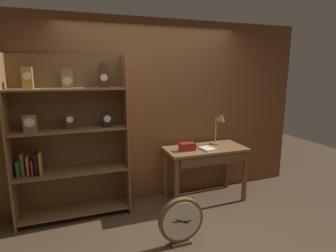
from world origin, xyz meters
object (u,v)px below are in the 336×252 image
(desk_lamp, at_px, (220,124))
(workbench, at_px, (206,155))
(bookshelf, at_px, (69,139))
(toolbox_small, at_px, (187,147))
(round_clock_large, at_px, (181,221))
(open_repair_manual, at_px, (207,149))

(desk_lamp, bearing_deg, workbench, -156.89)
(bookshelf, xyz_separation_m, toolbox_small, (1.53, -0.21, -0.19))
(round_clock_large, bearing_deg, open_repair_manual, 47.84)
(round_clock_large, bearing_deg, desk_lamp, 44.32)
(bookshelf, relative_size, workbench, 1.80)
(bookshelf, distance_m, open_repair_manual, 1.85)
(workbench, xyz_separation_m, desk_lamp, (0.28, 0.12, 0.42))
(workbench, distance_m, round_clock_large, 1.21)
(toolbox_small, xyz_separation_m, round_clock_large, (-0.42, -0.84, -0.58))
(open_repair_manual, bearing_deg, toolbox_small, 160.16)
(toolbox_small, distance_m, round_clock_large, 1.10)
(workbench, height_order, round_clock_large, workbench)
(desk_lamp, height_order, toolbox_small, desk_lamp)
(desk_lamp, height_order, open_repair_manual, desk_lamp)
(toolbox_small, bearing_deg, desk_lamp, 14.11)
(open_repair_manual, relative_size, round_clock_large, 0.40)
(workbench, relative_size, open_repair_manual, 5.28)
(bookshelf, distance_m, desk_lamp, 2.11)
(desk_lamp, relative_size, toolbox_small, 2.26)
(bookshelf, distance_m, workbench, 1.88)
(bookshelf, bearing_deg, toolbox_small, -7.92)
(workbench, height_order, toolbox_small, toolbox_small)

